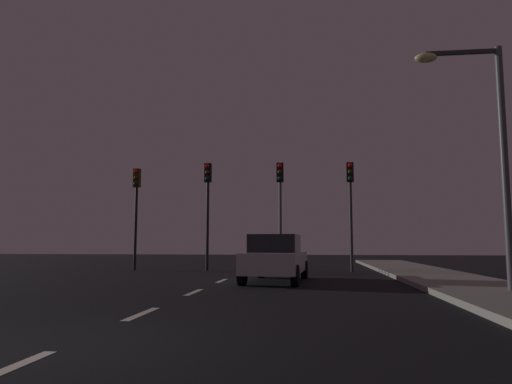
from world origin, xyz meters
The scene contains 12 objects.
ground_plane centered at (0.00, 7.00, 0.00)m, with size 80.00×80.00×0.00m, color black.
sidewalk_curb_right centered at (7.50, 7.00, 0.07)m, with size 3.00×40.00×0.15m, color gray.
lane_stripe_nearest centered at (0.00, -1.20, 0.00)m, with size 0.16×1.60×0.01m, color silver.
lane_stripe_second centered at (0.00, 2.60, 0.00)m, with size 0.16×1.60×0.01m, color silver.
lane_stripe_third centered at (0.00, 6.40, 0.00)m, with size 0.16×1.60×0.01m, color silver.
lane_stripe_fourth centered at (0.00, 10.20, 0.00)m, with size 0.16×1.60×0.01m, color silver.
traffic_signal_far_left centered at (-5.33, 15.92, 3.42)m, with size 0.32×0.38×4.87m.
traffic_signal_center_left centered at (-1.81, 15.93, 3.54)m, with size 0.32×0.38×5.07m.
traffic_signal_center_right centered at (1.63, 15.93, 3.51)m, with size 0.32×0.38×5.02m.
traffic_signal_far_right centered at (4.85, 15.93, 3.48)m, with size 0.32×0.38×4.98m.
car_stopped_ahead centered at (1.87, 10.02, 0.79)m, with size 2.08×4.52×1.56m.
street_lamp_right centered at (7.42, 6.24, 3.82)m, with size 2.13×0.36×6.20m.
Camera 1 is at (3.08, -5.78, 1.27)m, focal length 32.98 mm.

